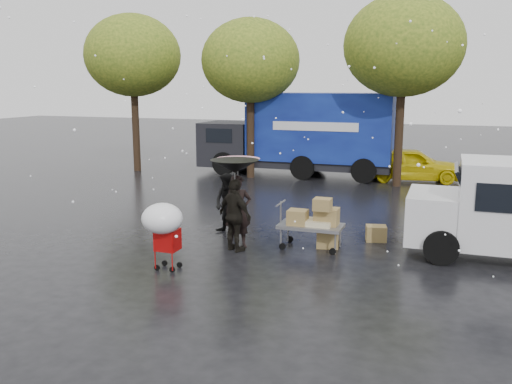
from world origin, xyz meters
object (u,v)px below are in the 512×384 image
(vendor_cart, at_px, (314,219))
(shopping_cart, at_px, (163,222))
(person_black, at_px, (235,215))
(person_pink, at_px, (238,211))
(yellow_taxi, at_px, (411,164))
(blue_truck, at_px, (302,134))

(vendor_cart, bearing_deg, shopping_cart, -134.58)
(person_black, xyz_separation_m, vendor_cart, (1.70, 0.77, -0.13))
(person_black, distance_m, vendor_cart, 1.87)
(person_pink, xyz_separation_m, person_black, (0.05, -0.31, -0.02))
(vendor_cart, bearing_deg, yellow_taxi, 81.73)
(person_pink, bearing_deg, vendor_cart, -20.61)
(vendor_cart, bearing_deg, person_pink, -165.39)
(vendor_cart, xyz_separation_m, blue_truck, (-3.05, 10.39, 1.03))
(blue_truck, relative_size, yellow_taxi, 2.07)
(person_black, bearing_deg, shopping_cart, 90.98)
(yellow_taxi, bearing_deg, blue_truck, 81.70)
(shopping_cart, bearing_deg, blue_truck, 92.15)
(person_black, xyz_separation_m, yellow_taxi, (3.21, 11.17, -0.17))
(person_pink, xyz_separation_m, yellow_taxi, (3.26, 10.86, -0.19))
(person_black, height_order, vendor_cart, person_black)
(shopping_cart, xyz_separation_m, yellow_taxi, (4.07, 13.00, -0.38))
(person_pink, distance_m, yellow_taxi, 11.34)
(person_pink, relative_size, blue_truck, 0.21)
(person_pink, relative_size, vendor_cart, 1.15)
(shopping_cart, height_order, yellow_taxi, shopping_cart)
(blue_truck, bearing_deg, vendor_cart, -73.64)
(shopping_cart, bearing_deg, person_pink, 69.23)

